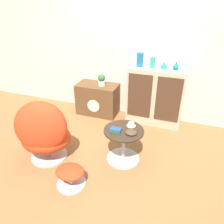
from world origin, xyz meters
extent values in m
plane|color=olive|center=(0.00, 0.00, 0.00)|extent=(12.00, 12.00, 0.00)
cube|color=beige|center=(0.00, 1.63, 1.30)|extent=(6.40, 0.06, 2.60)
cube|color=tan|center=(0.56, 1.42, 0.49)|extent=(0.93, 0.36, 0.99)
cube|color=#472D1E|center=(0.33, 1.23, 0.54)|extent=(0.39, 0.01, 0.75)
cube|color=#472D1E|center=(0.79, 1.23, 0.54)|extent=(0.39, 0.01, 0.75)
cube|color=brown|center=(-0.50, 1.39, 0.29)|extent=(0.75, 0.42, 0.58)
cylinder|color=beige|center=(-0.50, 1.18, 0.24)|extent=(0.23, 0.01, 0.23)
cylinder|color=#B7B7BC|center=(-0.65, -0.03, 0.01)|extent=(0.50, 0.50, 0.02)
cylinder|color=#B7B7BC|center=(-0.65, -0.03, 0.09)|extent=(0.06, 0.06, 0.13)
ellipsoid|color=red|center=(-0.65, -0.03, 0.31)|extent=(0.81, 0.75, 0.32)
ellipsoid|color=red|center=(-0.61, -0.15, 0.57)|extent=(0.77, 0.61, 0.71)
cylinder|color=#B7B7BC|center=(-0.10, -0.39, 0.01)|extent=(0.35, 0.35, 0.02)
cylinder|color=#B7B7BC|center=(-0.10, -0.39, 0.09)|extent=(0.04, 0.04, 0.14)
ellipsoid|color=red|center=(-0.10, -0.39, 0.20)|extent=(0.35, 0.30, 0.09)
cylinder|color=#B7B7BC|center=(0.35, 0.26, 0.01)|extent=(0.46, 0.46, 0.02)
cylinder|color=#B7B7BC|center=(0.35, 0.26, 0.24)|extent=(0.04, 0.04, 0.44)
cylinder|color=#332319|center=(0.35, 0.26, 0.47)|extent=(0.53, 0.53, 0.02)
cylinder|color=#196699|center=(0.26, 1.42, 1.10)|extent=(0.11, 0.11, 0.22)
cylinder|color=teal|center=(0.47, 1.42, 1.07)|extent=(0.08, 0.08, 0.17)
cylinder|color=teal|center=(0.65, 1.42, 1.02)|extent=(0.10, 0.10, 0.06)
cylinder|color=teal|center=(0.65, 1.42, 1.07)|extent=(0.03, 0.03, 0.04)
ellipsoid|color=#147A75|center=(0.83, 1.42, 1.03)|extent=(0.09, 0.09, 0.09)
cylinder|color=#147A75|center=(0.83, 1.42, 1.09)|extent=(0.03, 0.03, 0.04)
cylinder|color=silver|center=(-0.41, 1.39, 0.62)|extent=(0.13, 0.13, 0.08)
sphere|color=#2D6638|center=(-0.41, 1.39, 0.72)|extent=(0.13, 0.13, 0.13)
cylinder|color=white|center=(0.42, 0.39, 0.48)|extent=(0.12, 0.12, 0.01)
cylinder|color=white|center=(0.42, 0.39, 0.51)|extent=(0.07, 0.07, 0.05)
cube|color=#237038|center=(0.26, 0.20, 0.49)|extent=(0.14, 0.09, 0.02)
cube|color=#1E478C|center=(0.26, 0.21, 0.51)|extent=(0.14, 0.09, 0.02)
ellipsoid|color=#4C3828|center=(0.46, 0.22, 0.50)|extent=(0.14, 0.14, 0.04)
camera|label=1|loc=(1.00, -2.03, 2.05)|focal=35.00mm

